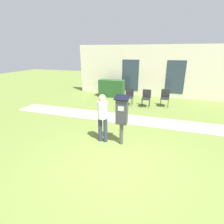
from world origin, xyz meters
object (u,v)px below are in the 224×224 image
at_px(person_standing, 103,115).
at_px(outdoor_chair_middle, 146,97).
at_px(parking_meter, 122,114).
at_px(outdoor_chair_left, 129,95).
at_px(outdoor_chair_right, 165,96).

distance_m(person_standing, outdoor_chair_middle, 4.40).
xyz_separation_m(parking_meter, person_standing, (-0.62, -0.02, -0.09)).
xyz_separation_m(outdoor_chair_left, outdoor_chair_right, (1.88, 0.35, 0.00)).
xyz_separation_m(outdoor_chair_left, outdoor_chair_middle, (0.94, -0.03, 0.00)).
xyz_separation_m(parking_meter, outdoor_chair_middle, (0.19, 4.29, -0.49)).
xyz_separation_m(person_standing, outdoor_chair_left, (-0.13, 4.35, -0.40)).
relative_size(parking_meter, outdoor_chair_right, 1.77).
bearing_deg(outdoor_chair_middle, person_standing, -85.95).
height_order(person_standing, outdoor_chair_left, person_standing).
distance_m(parking_meter, outdoor_chair_middle, 4.32).
relative_size(person_standing, outdoor_chair_left, 1.76).
bearing_deg(person_standing, outdoor_chair_middle, 57.03).
relative_size(outdoor_chair_left, outdoor_chair_middle, 1.00).
relative_size(parking_meter, person_standing, 1.01).
distance_m(person_standing, outdoor_chair_left, 4.37).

